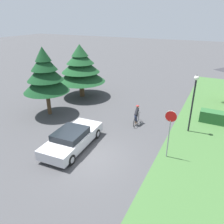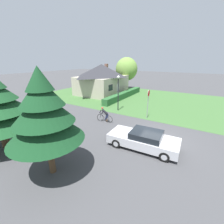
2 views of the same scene
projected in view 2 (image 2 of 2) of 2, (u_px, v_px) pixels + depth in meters
The scene contains 10 objects.
ground_plane at pixel (155, 139), 11.24m from camera, with size 140.00×140.00×0.00m, color #424244.
grass_verge_right at pixel (151, 100), 22.42m from camera, with size 16.00×36.00×0.01m, color #3D6633.
cottage_house at pixel (102, 79), 25.98m from camera, with size 8.84×6.93×5.01m.
hedge_row at pixel (124, 95), 23.56m from camera, with size 11.02×0.90×0.90m, color #285B2D.
sedan_left_lane at pixel (143, 139), 10.02m from camera, with size 2.13×4.70×1.23m.
cyclist at pixel (105, 115), 14.24m from camera, with size 0.44×1.66×1.46m.
stop_sign at pixel (148, 99), 14.74m from camera, with size 0.66×0.07×2.91m.
street_lamp at pixel (118, 88), 16.88m from camera, with size 0.31×0.31×4.08m.
conifer_tall_near at pixel (44, 113), 6.92m from camera, with size 3.59×3.59×5.44m.
deciduous_tree_right at pixel (127, 69), 29.02m from camera, with size 4.19×4.19×6.18m.
Camera 2 is at (-10.18, -2.39, 5.64)m, focal length 24.00 mm.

